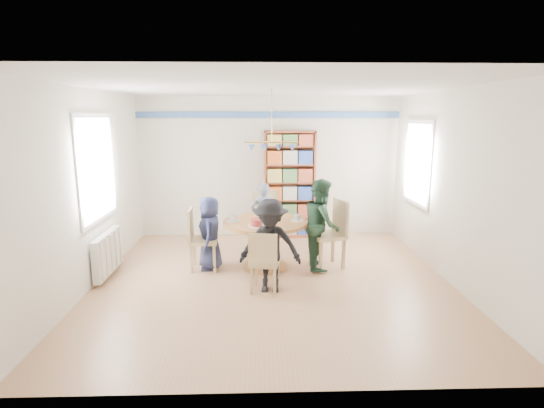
{
  "coord_description": "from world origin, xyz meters",
  "views": [
    {
      "loc": [
        -0.19,
        -5.72,
        2.31
      ],
      "look_at": [
        0.0,
        0.4,
        1.05
      ],
      "focal_mm": 28.0,
      "sensor_mm": 36.0,
      "label": 1
    }
  ],
  "objects_px": {
    "dining_table": "(265,233)",
    "bookshelf": "(290,186)",
    "chair_left": "(198,236)",
    "chair_near": "(264,260)",
    "radiator": "(108,253)",
    "chair_right": "(333,230)",
    "person_far": "(262,217)",
    "chair_far": "(265,218)",
    "person_near": "(270,246)",
    "person_right": "(322,224)",
    "person_left": "(210,233)"
  },
  "relations": [
    {
      "from": "person_far",
      "to": "bookshelf",
      "type": "distance_m",
      "value": 1.11
    },
    {
      "from": "chair_near",
      "to": "dining_table",
      "type": "bearing_deg",
      "value": 88.05
    },
    {
      "from": "bookshelf",
      "to": "person_near",
      "type": "bearing_deg",
      "value": -99.5
    },
    {
      "from": "chair_far",
      "to": "person_right",
      "type": "bearing_deg",
      "value": -49.31
    },
    {
      "from": "chair_far",
      "to": "person_near",
      "type": "height_order",
      "value": "person_near"
    },
    {
      "from": "radiator",
      "to": "person_right",
      "type": "height_order",
      "value": "person_right"
    },
    {
      "from": "chair_left",
      "to": "bookshelf",
      "type": "relative_size",
      "value": 0.46
    },
    {
      "from": "chair_right",
      "to": "person_right",
      "type": "xyz_separation_m",
      "value": [
        -0.18,
        -0.04,
        0.11
      ]
    },
    {
      "from": "chair_near",
      "to": "bookshelf",
      "type": "xyz_separation_m",
      "value": [
        0.53,
        2.74,
        0.55
      ]
    },
    {
      "from": "chair_right",
      "to": "person_far",
      "type": "bearing_deg",
      "value": 141.78
    },
    {
      "from": "radiator",
      "to": "dining_table",
      "type": "bearing_deg",
      "value": 6.74
    },
    {
      "from": "chair_near",
      "to": "person_right",
      "type": "xyz_separation_m",
      "value": [
        0.9,
        0.98,
        0.23
      ]
    },
    {
      "from": "radiator",
      "to": "chair_right",
      "type": "bearing_deg",
      "value": 5.24
    },
    {
      "from": "chair_left",
      "to": "person_far",
      "type": "distance_m",
      "value": 1.35
    },
    {
      "from": "dining_table",
      "to": "chair_left",
      "type": "relative_size",
      "value": 1.37
    },
    {
      "from": "chair_right",
      "to": "person_right",
      "type": "relative_size",
      "value": 0.76
    },
    {
      "from": "dining_table",
      "to": "chair_near",
      "type": "relative_size",
      "value": 1.53
    },
    {
      "from": "chair_left",
      "to": "person_far",
      "type": "bearing_deg",
      "value": 42.45
    },
    {
      "from": "chair_left",
      "to": "chair_near",
      "type": "xyz_separation_m",
      "value": [
        0.99,
        -0.96,
        -0.06
      ]
    },
    {
      "from": "chair_near",
      "to": "person_near",
      "type": "distance_m",
      "value": 0.2
    },
    {
      "from": "person_left",
      "to": "person_near",
      "type": "distance_m",
      "value": 1.28
    },
    {
      "from": "chair_right",
      "to": "person_left",
      "type": "relative_size",
      "value": 0.94
    },
    {
      "from": "dining_table",
      "to": "chair_far",
      "type": "relative_size",
      "value": 1.26
    },
    {
      "from": "radiator",
      "to": "chair_near",
      "type": "bearing_deg",
      "value": -17.1
    },
    {
      "from": "bookshelf",
      "to": "chair_right",
      "type": "bearing_deg",
      "value": -72.38
    },
    {
      "from": "person_far",
      "to": "person_near",
      "type": "bearing_deg",
      "value": 73.9
    },
    {
      "from": "person_right",
      "to": "person_near",
      "type": "height_order",
      "value": "person_right"
    },
    {
      "from": "radiator",
      "to": "bookshelf",
      "type": "xyz_separation_m",
      "value": [
        2.82,
        2.04,
        0.66
      ]
    },
    {
      "from": "person_left",
      "to": "person_near",
      "type": "height_order",
      "value": "person_near"
    },
    {
      "from": "chair_right",
      "to": "chair_far",
      "type": "xyz_separation_m",
      "value": [
        -1.03,
        0.95,
        -0.02
      ]
    },
    {
      "from": "chair_left",
      "to": "radiator",
      "type": "bearing_deg",
      "value": -168.82
    },
    {
      "from": "dining_table",
      "to": "person_left",
      "type": "distance_m",
      "value": 0.85
    },
    {
      "from": "chair_right",
      "to": "person_left",
      "type": "xyz_separation_m",
      "value": [
        -1.9,
        -0.04,
        -0.02
      ]
    },
    {
      "from": "dining_table",
      "to": "chair_left",
      "type": "height_order",
      "value": "chair_left"
    },
    {
      "from": "radiator",
      "to": "person_far",
      "type": "xyz_separation_m",
      "value": [
        2.28,
        1.16,
        0.25
      ]
    },
    {
      "from": "radiator",
      "to": "chair_left",
      "type": "relative_size",
      "value": 1.05
    },
    {
      "from": "person_far",
      "to": "bookshelf",
      "type": "bearing_deg",
      "value": -140.15
    },
    {
      "from": "person_right",
      "to": "dining_table",
      "type": "bearing_deg",
      "value": 92.94
    },
    {
      "from": "dining_table",
      "to": "bookshelf",
      "type": "bearing_deg",
      "value": 74.26
    },
    {
      "from": "person_right",
      "to": "chair_far",
      "type": "bearing_deg",
      "value": 43.67
    },
    {
      "from": "dining_table",
      "to": "person_far",
      "type": "bearing_deg",
      "value": 92.34
    },
    {
      "from": "dining_table",
      "to": "chair_right",
      "type": "xyz_separation_m",
      "value": [
        1.05,
        0.03,
        0.03
      ]
    },
    {
      "from": "chair_far",
      "to": "person_right",
      "type": "distance_m",
      "value": 1.31
    },
    {
      "from": "chair_far",
      "to": "chair_near",
      "type": "height_order",
      "value": "chair_far"
    },
    {
      "from": "chair_far",
      "to": "person_far",
      "type": "xyz_separation_m",
      "value": [
        -0.05,
        -0.1,
        0.04
      ]
    },
    {
      "from": "radiator",
      "to": "chair_far",
      "type": "relative_size",
      "value": 0.97
    },
    {
      "from": "chair_right",
      "to": "chair_far",
      "type": "bearing_deg",
      "value": 137.29
    },
    {
      "from": "radiator",
      "to": "chair_far",
      "type": "bearing_deg",
      "value": 28.32
    },
    {
      "from": "radiator",
      "to": "person_right",
      "type": "distance_m",
      "value": 3.22
    },
    {
      "from": "dining_table",
      "to": "person_far",
      "type": "xyz_separation_m",
      "value": [
        -0.04,
        0.89,
        0.05
      ]
    }
  ]
}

